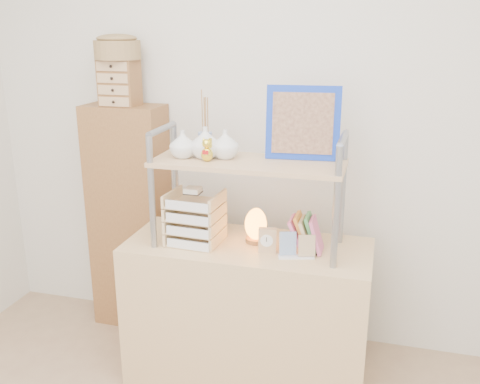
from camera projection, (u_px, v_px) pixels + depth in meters
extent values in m
cube|color=silver|center=(271.00, 117.00, 2.92)|extent=(3.40, 0.02, 2.60)
cube|color=tan|center=(248.00, 312.00, 2.73)|extent=(1.20, 0.50, 0.75)
cube|color=brown|center=(130.00, 218.00, 3.19)|extent=(0.45, 0.24, 1.35)
cylinder|color=gray|center=(152.00, 193.00, 2.51)|extent=(0.03, 0.03, 0.55)
cylinder|color=gray|center=(176.00, 176.00, 2.78)|extent=(0.03, 0.03, 0.55)
cylinder|color=gray|center=(162.00, 129.00, 2.56)|extent=(0.03, 0.30, 0.03)
cylinder|color=gray|center=(336.00, 209.00, 2.29)|extent=(0.03, 0.03, 0.55)
cylinder|color=gray|center=(342.00, 189.00, 2.57)|extent=(0.03, 0.03, 0.55)
cylinder|color=gray|center=(343.00, 139.00, 2.35)|extent=(0.03, 0.30, 0.03)
cube|color=tan|center=(248.00, 163.00, 2.50)|extent=(0.90, 0.34, 0.02)
imported|color=silver|center=(183.00, 144.00, 2.54)|extent=(0.13, 0.13, 0.13)
imported|color=silver|center=(205.00, 143.00, 2.52)|extent=(0.14, 0.14, 0.15)
imported|color=silver|center=(225.00, 144.00, 2.52)|extent=(0.13, 0.13, 0.14)
cylinder|color=#2958B3|center=(205.00, 142.00, 2.65)|extent=(0.07, 0.07, 0.10)
cube|color=#1233AE|center=(303.00, 123.00, 2.48)|extent=(0.35, 0.08, 0.34)
cube|color=brown|center=(303.00, 123.00, 2.46)|extent=(0.28, 0.06, 0.28)
cube|color=#E16294|center=(317.00, 235.00, 2.51)|extent=(0.06, 0.12, 0.17)
cube|color=#53A759|center=(312.00, 233.00, 2.53)|extent=(0.07, 0.12, 0.17)
cube|color=tan|center=(307.00, 234.00, 2.52)|extent=(0.08, 0.13, 0.16)
cube|color=#F19A38|center=(303.00, 232.00, 2.55)|extent=(0.08, 0.14, 0.16)
cube|color=#E16294|center=(298.00, 233.00, 2.53)|extent=(0.09, 0.14, 0.16)
cube|color=#D5B080|center=(196.00, 241.00, 2.65)|extent=(0.25, 0.23, 0.01)
cube|color=white|center=(188.00, 245.00, 2.54)|extent=(0.22, 0.02, 0.04)
cube|color=#D5B080|center=(195.00, 229.00, 2.63)|extent=(0.25, 0.23, 0.01)
cube|color=white|center=(188.00, 232.00, 2.52)|extent=(0.22, 0.02, 0.04)
cube|color=#D5B080|center=(195.00, 216.00, 2.61)|extent=(0.25, 0.23, 0.01)
cube|color=white|center=(187.00, 219.00, 2.50)|extent=(0.22, 0.02, 0.04)
cube|color=#D5B080|center=(195.00, 204.00, 2.59)|extent=(0.25, 0.23, 0.01)
cube|color=white|center=(187.00, 206.00, 2.48)|extent=(0.22, 0.02, 0.04)
cube|color=beige|center=(193.00, 190.00, 2.55)|extent=(0.07, 0.07, 0.03)
cylinder|color=brown|center=(256.00, 240.00, 2.64)|extent=(0.10, 0.10, 0.02)
ellipsoid|color=orange|center=(256.00, 223.00, 2.62)|extent=(0.12, 0.11, 0.16)
cube|color=tan|center=(267.00, 240.00, 2.51)|extent=(0.09, 0.05, 0.12)
cylinder|color=white|center=(267.00, 241.00, 2.49)|extent=(0.06, 0.01, 0.06)
cube|color=white|center=(296.00, 257.00, 2.47)|extent=(0.17, 0.09, 0.01)
cube|color=#1F4C8F|center=(288.00, 243.00, 2.47)|extent=(0.08, 0.04, 0.11)
cube|color=tan|center=(307.00, 246.00, 2.45)|extent=(0.08, 0.04, 0.10)
cube|color=brown|center=(120.00, 83.00, 2.93)|extent=(0.20, 0.15, 0.25)
cube|color=tan|center=(114.00, 102.00, 2.89)|extent=(0.18, 0.01, 0.05)
cube|color=tan|center=(113.00, 90.00, 2.87)|extent=(0.18, 0.01, 0.05)
cube|color=tan|center=(112.00, 78.00, 2.85)|extent=(0.18, 0.01, 0.05)
cube|color=tan|center=(111.00, 66.00, 2.83)|extent=(0.18, 0.01, 0.05)
cylinder|color=olive|center=(117.00, 50.00, 2.88)|extent=(0.25, 0.25, 0.10)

